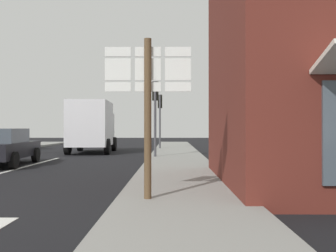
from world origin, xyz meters
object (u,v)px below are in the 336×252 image
object	(u,v)px
delivery_truck	(92,125)
traffic_light_near_right	(155,102)
route_sign_post	(148,101)
traffic_light_far_right	(160,109)
sedan_far	(3,146)

from	to	relation	value
delivery_truck	traffic_light_near_right	world-z (taller)	traffic_light_near_right
traffic_light_near_right	delivery_truck	bearing A→B (deg)	132.80
route_sign_post	traffic_light_far_right	xyz separation A→B (m)	(-0.32, 17.57, 0.77)
route_sign_post	traffic_light_near_right	distance (m)	10.47
sedan_far	delivery_truck	world-z (taller)	delivery_truck
route_sign_post	traffic_light_far_right	distance (m)	17.58
route_sign_post	traffic_light_near_right	xyz separation A→B (m)	(-0.32, 10.44, 0.75)
route_sign_post	traffic_light_near_right	bearing A→B (deg)	91.75
sedan_far	route_sign_post	world-z (taller)	route_sign_post
sedan_far	traffic_light_near_right	distance (m)	6.97
sedan_far	delivery_truck	distance (m)	7.73
traffic_light_near_right	traffic_light_far_right	size ratio (longest dim) A/B	0.99
delivery_truck	sedan_far	bearing A→B (deg)	-104.42
delivery_truck	traffic_light_near_right	distance (m)	5.98
sedan_far	traffic_light_far_right	distance (m)	12.00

